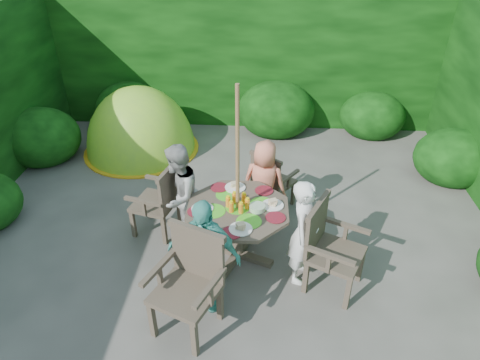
# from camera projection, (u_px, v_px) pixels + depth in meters

# --- Properties ---
(ground) EXTENTS (60.00, 60.00, 0.00)m
(ground) POSITION_uv_depth(u_px,v_px,m) (229.00, 242.00, 5.50)
(ground) COLOR #4A4842
(ground) RESTS_ON ground
(hedge_enclosure) EXTENTS (9.00, 9.00, 2.50)m
(hedge_enclosure) POSITION_uv_depth(u_px,v_px,m) (236.00, 111.00, 5.96)
(hedge_enclosure) COLOR black
(hedge_enclosure) RESTS_ON ground
(patio_table) EXTENTS (1.63, 1.63, 0.87)m
(patio_table) POSITION_uv_depth(u_px,v_px,m) (238.00, 216.00, 4.96)
(patio_table) COLOR #3A3026
(patio_table) RESTS_ON ground
(parasol_pole) EXTENTS (0.06, 0.06, 2.20)m
(parasol_pole) POSITION_uv_depth(u_px,v_px,m) (238.00, 180.00, 4.70)
(parasol_pole) COLOR brown
(parasol_pole) RESTS_ON ground
(garden_chair_right) EXTENTS (0.75, 0.78, 1.02)m
(garden_chair_right) POSITION_uv_depth(u_px,v_px,m) (329.00, 246.00, 4.61)
(garden_chair_right) COLOR #3A3026
(garden_chair_right) RESTS_ON ground
(garden_chair_left) EXTENTS (0.63, 0.68, 0.96)m
(garden_chair_left) POSITION_uv_depth(u_px,v_px,m) (160.00, 199.00, 5.42)
(garden_chair_left) COLOR #3A3026
(garden_chair_left) RESTS_ON ground
(garden_chair_back) EXTENTS (0.69, 0.68, 0.87)m
(garden_chair_back) POSITION_uv_depth(u_px,v_px,m) (271.00, 180.00, 5.89)
(garden_chair_back) COLOR #3A3026
(garden_chair_back) RESTS_ON ground
(garden_chair_front) EXTENTS (0.80, 0.76, 1.05)m
(garden_chair_front) POSITION_uv_depth(u_px,v_px,m) (190.00, 281.00, 4.16)
(garden_chair_front) COLOR #3A3026
(garden_chair_front) RESTS_ON ground
(child_right) EXTENTS (0.43, 0.54, 1.28)m
(child_right) POSITION_uv_depth(u_px,v_px,m) (304.00, 232.00, 4.66)
(child_right) COLOR white
(child_right) RESTS_ON ground
(child_left) EXTENTS (0.58, 0.71, 1.33)m
(child_left) POSITION_uv_depth(u_px,v_px,m) (179.00, 195.00, 5.22)
(child_left) COLOR #9E9D99
(child_left) RESTS_ON ground
(child_back) EXTENTS (0.66, 0.52, 1.19)m
(child_back) POSITION_uv_depth(u_px,v_px,m) (264.00, 183.00, 5.58)
(child_back) COLOR #E67B5F
(child_back) RESTS_ON ground
(child_front) EXTENTS (0.82, 0.47, 1.32)m
(child_front) POSITION_uv_depth(u_px,v_px,m) (204.00, 255.00, 4.32)
(child_front) COLOR #4EB8A8
(child_front) RESTS_ON ground
(dome_tent) EXTENTS (2.26, 2.26, 2.29)m
(dome_tent) POSITION_uv_depth(u_px,v_px,m) (142.00, 150.00, 7.61)
(dome_tent) COLOR #95D629
(dome_tent) RESTS_ON ground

